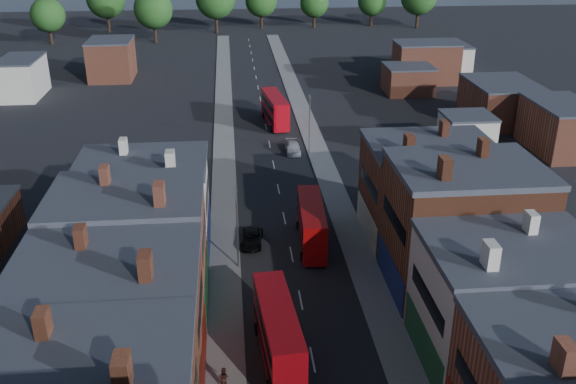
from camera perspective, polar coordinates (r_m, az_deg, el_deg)
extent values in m
cube|color=gray|center=(78.66, -5.70, 0.71)|extent=(3.00, 200.00, 0.12)
cube|color=gray|center=(79.55, 3.70, 1.06)|extent=(3.00, 200.00, 0.12)
cylinder|color=slate|center=(58.86, -4.54, -3.35)|extent=(0.16, 0.16, 8.00)
cube|color=slate|center=(57.14, -4.67, 0.22)|extent=(0.25, 0.70, 0.25)
cylinder|color=slate|center=(87.29, 1.92, 5.95)|extent=(0.16, 0.16, 8.00)
cube|color=slate|center=(86.14, 1.95, 8.48)|extent=(0.25, 0.70, 0.25)
cube|color=#A20910|center=(48.04, -0.88, -12.40)|extent=(3.19, 10.63, 4.19)
cube|color=black|center=(48.53, -0.87, -13.17)|extent=(3.18, 9.80, 0.86)
cube|color=black|center=(47.46, -0.89, -11.43)|extent=(3.18, 9.80, 0.86)
cylinder|color=black|center=(46.83, 1.31, -16.57)|extent=(0.36, 0.97, 0.95)
cylinder|color=black|center=(51.75, -2.79, -12.10)|extent=(0.36, 0.97, 0.95)
cylinder|color=black|center=(52.02, -0.13, -11.85)|extent=(0.36, 0.97, 0.95)
cube|color=#B80A0A|center=(63.55, 2.10, -2.82)|extent=(2.79, 10.11, 4.00)
cube|color=black|center=(63.90, 2.09, -3.44)|extent=(2.81, 9.31, 0.82)
cube|color=black|center=(63.13, 2.11, -2.04)|extent=(2.81, 9.31, 0.82)
cylinder|color=black|center=(61.54, 1.24, -5.73)|extent=(0.32, 0.92, 0.91)
cylinder|color=black|center=(61.71, 3.35, -5.68)|extent=(0.32, 0.92, 0.91)
cylinder|color=black|center=(67.17, 0.90, -3.03)|extent=(0.32, 0.92, 0.91)
cylinder|color=black|center=(67.33, 2.83, -2.99)|extent=(0.32, 0.92, 0.91)
cube|color=#AC0711|center=(100.05, -1.17, 7.39)|extent=(3.70, 10.87, 4.26)
cube|color=black|center=(100.28, -1.16, 6.94)|extent=(3.66, 10.03, 0.87)
cube|color=black|center=(99.76, -1.17, 7.95)|extent=(3.66, 10.03, 0.87)
cylinder|color=black|center=(97.22, -1.46, 5.67)|extent=(0.41, 1.00, 0.97)
cylinder|color=black|center=(97.68, -0.06, 5.77)|extent=(0.41, 1.00, 0.97)
cylinder|color=black|center=(103.61, -2.19, 6.82)|extent=(0.41, 1.00, 0.97)
cylinder|color=black|center=(104.04, -0.87, 6.91)|extent=(0.41, 1.00, 0.97)
imported|color=black|center=(64.39, -3.28, -4.14)|extent=(2.60, 4.81, 1.28)
imported|color=silver|center=(88.54, 0.43, 3.96)|extent=(1.93, 4.72, 1.37)
imported|color=#3E2019|center=(46.72, -5.75, -16.10)|extent=(0.89, 0.70, 1.62)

